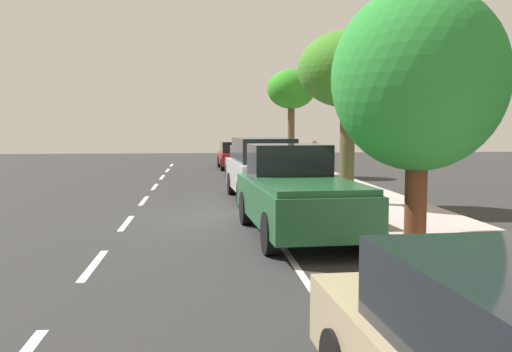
{
  "coord_description": "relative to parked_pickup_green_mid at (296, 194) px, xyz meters",
  "views": [
    {
      "loc": [
        -0.74,
        -14.39,
        2.35
      ],
      "look_at": [
        0.77,
        1.26,
        0.97
      ],
      "focal_mm": 39.54,
      "sensor_mm": 36.0,
      "label": 1
    }
  ],
  "objects": [
    {
      "name": "ground",
      "position": [
        -1.29,
        2.47,
        -0.9
      ],
      "size": [
        72.47,
        72.47,
        0.0
      ],
      "primitive_type": "plane",
      "color": "#2B2B2B"
    },
    {
      "name": "sidewalk",
      "position": [
        2.78,
        2.47,
        -0.83
      ],
      "size": [
        3.37,
        45.3,
        0.14
      ],
      "primitive_type": "cube",
      "color": "#B4A2A0",
      "rests_on": "ground"
    },
    {
      "name": "curb_edge",
      "position": [
        1.01,
        2.47,
        -0.83
      ],
      "size": [
        0.16,
        45.3,
        0.14
      ],
      "primitive_type": "cube",
      "color": "gray",
      "rests_on": "ground"
    },
    {
      "name": "lane_stripe_centre",
      "position": [
        -3.88,
        1.93,
        -0.9
      ],
      "size": [
        0.14,
        44.2,
        0.01
      ],
      "color": "white",
      "rests_on": "ground"
    },
    {
      "name": "lane_stripe_bike_edge",
      "position": [
        -0.46,
        2.47,
        -0.9
      ],
      "size": [
        0.12,
        45.3,
        0.01
      ],
      "primitive_type": "cube",
      "color": "white",
      "rests_on": "ground"
    },
    {
      "name": "parked_pickup_green_mid",
      "position": [
        0.0,
        0.0,
        0.0
      ],
      "size": [
        2.25,
        5.4,
        1.95
      ],
      "color": "#1E512D",
      "rests_on": "ground"
    },
    {
      "name": "parked_suv_silver_far",
      "position": [
        -0.07,
        6.14,
        0.13
      ],
      "size": [
        2.16,
        4.79,
        1.99
      ],
      "color": "#B7BABF",
      "rests_on": "ground"
    },
    {
      "name": "parked_sedan_grey_farthest",
      "position": [
        0.09,
        12.59,
        -0.15
      ],
      "size": [
        2.05,
        4.5,
        1.52
      ],
      "color": "slate",
      "rests_on": "ground"
    },
    {
      "name": "parked_sedan_red_end",
      "position": [
        -0.16,
        19.57,
        -0.15
      ],
      "size": [
        1.94,
        4.45,
        1.52
      ],
      "color": "maroon",
      "rests_on": "ground"
    },
    {
      "name": "bicycle_at_curb",
      "position": [
        0.55,
        2.47,
        -0.54
      ],
      "size": [
        1.65,
        0.63,
        0.73
      ],
      "color": "black",
      "rests_on": "ground"
    },
    {
      "name": "cyclist_with_backpack",
      "position": [
        0.77,
        2.02,
        0.22
      ],
      "size": [
        0.47,
        0.61,
        1.81
      ],
      "color": "#C6B284",
      "rests_on": "ground"
    },
    {
      "name": "street_tree_mid_block",
      "position": [
        2.16,
        -1.27,
        2.36
      ],
      "size": [
        3.37,
        3.37,
        4.93
      ],
      "color": "brown",
      "rests_on": "sidewalk"
    },
    {
      "name": "street_tree_far_end",
      "position": [
        2.16,
        4.04,
        3.02
      ],
      "size": [
        2.89,
        2.89,
        4.95
      ],
      "color": "#4E4B2C",
      "rests_on": "sidewalk"
    },
    {
      "name": "street_tree_corner",
      "position": [
        2.16,
        14.31,
        3.13
      ],
      "size": [
        2.26,
        2.26,
        4.89
      ],
      "color": "brown",
      "rests_on": "sidewalk"
    },
    {
      "name": "pedestrian_on_phone",
      "position": [
        3.07,
        13.19,
        0.13
      ],
      "size": [
        0.48,
        0.46,
        1.58
      ],
      "color": "black",
      "rests_on": "sidewalk"
    }
  ]
}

